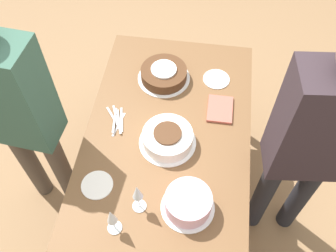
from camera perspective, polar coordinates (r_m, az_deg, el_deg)
name	(u,v)px	position (r m, az deg, el deg)	size (l,w,h in m)	color
ground_plane	(168,190)	(2.73, 0.00, -9.73)	(12.00, 12.00, 0.00)	#8E6B47
dining_table	(168,142)	(2.17, 0.00, -2.48)	(1.47, 0.91, 0.75)	brown
cake_center_white	(168,138)	(2.00, -0.07, -1.86)	(0.31, 0.31, 0.10)	white
cake_front_chocolate	(164,74)	(2.29, -0.64, 7.92)	(0.32, 0.32, 0.09)	white
cake_back_decorated	(188,203)	(1.81, 3.09, -11.64)	(0.26, 0.26, 0.11)	white
wine_glass_near	(137,193)	(1.73, -4.68, -10.18)	(0.07, 0.07, 0.21)	silver
wine_glass_far	(111,217)	(1.72, -8.61, -13.62)	(0.07, 0.07, 0.20)	silver
dessert_plate_left	(216,79)	(2.33, 7.37, 7.09)	(0.16, 0.16, 0.01)	white
dessert_plate_right	(97,185)	(1.94, -10.75, -8.83)	(0.16, 0.16, 0.01)	white
fork_pile	(117,120)	(2.13, -7.75, 0.90)	(0.21, 0.13, 0.02)	silver
napkin_stack	(220,109)	(2.18, 7.93, 2.57)	(0.19, 0.14, 0.02)	#B75B4C
person_cutting	(15,110)	(2.06, -22.24, 2.25)	(0.26, 0.42, 1.59)	#4C4238
person_watching	(313,142)	(1.89, 21.24, -2.22)	(0.26, 0.42, 1.63)	#232328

